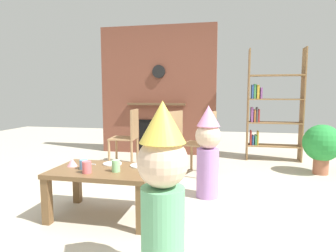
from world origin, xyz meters
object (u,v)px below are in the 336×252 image
at_px(birthday_cake_slice, 72,162).
at_px(potted_plant_tall, 322,144).
at_px(paper_cup_center, 84,164).
at_px(paper_plate_rear, 112,164).
at_px(paper_cup_near_right, 87,167).
at_px(child_in_pink, 208,149).
at_px(dining_chair_right, 204,139).
at_px(dining_chair_middle, 169,138).
at_px(paper_cup_near_left, 116,166).
at_px(paper_plate_front, 142,165).
at_px(child_with_cone_hat, 163,189).
at_px(bookshelf, 269,109).
at_px(dining_chair_left, 129,134).
at_px(coffee_table, 105,177).

distance_m(birthday_cake_slice, potted_plant_tall, 3.38).
bearing_deg(paper_cup_center, paper_plate_rear, 49.78).
distance_m(paper_cup_near_right, paper_plate_rear, 0.36).
bearing_deg(child_in_pink, dining_chair_right, -120.14).
bearing_deg(dining_chair_middle, child_in_pink, 146.95).
bearing_deg(dining_chair_middle, paper_cup_near_left, 107.67).
bearing_deg(birthday_cake_slice, paper_plate_front, 11.66).
height_order(paper_cup_near_left, birthday_cake_slice, paper_cup_near_left).
distance_m(paper_cup_center, child_with_cone_hat, 1.20).
bearing_deg(potted_plant_tall, paper_cup_near_right, -140.01).
bearing_deg(bookshelf, paper_cup_near_left, -120.66).
relative_size(paper_cup_near_right, paper_cup_center, 1.21).
bearing_deg(dining_chair_right, potted_plant_tall, -147.87).
bearing_deg(dining_chair_middle, paper_plate_front, 113.50).
distance_m(paper_plate_rear, child_in_pink, 1.05).
height_order(paper_plate_front, child_in_pink, child_in_pink).
bearing_deg(bookshelf, birthday_cake_slice, -128.47).
bearing_deg(potted_plant_tall, paper_cup_center, -142.62).
bearing_deg(child_in_pink, dining_chair_left, -79.10).
xyz_separation_m(child_in_pink, potted_plant_tall, (1.53, 1.25, -0.11)).
relative_size(paper_cup_near_right, paper_plate_front, 0.48).
bearing_deg(bookshelf, child_in_pink, -113.94).
bearing_deg(child_in_pink, potted_plant_tall, -178.34).
bearing_deg(birthday_cake_slice, coffee_table, -4.62).
height_order(coffee_table, dining_chair_left, dining_chair_left).
xyz_separation_m(paper_plate_rear, dining_chair_middle, (0.28, 1.43, 0.05)).
relative_size(paper_plate_rear, dining_chair_left, 0.20).
distance_m(bookshelf, dining_chair_left, 2.42).
height_order(paper_cup_center, birthday_cake_slice, paper_cup_center).
distance_m(paper_cup_near_left, paper_cup_center, 0.33).
relative_size(child_in_pink, dining_chair_left, 1.14).
distance_m(paper_plate_rear, dining_chair_right, 1.59).
relative_size(paper_cup_near_right, birthday_cake_slice, 1.05).
height_order(coffee_table, child_with_cone_hat, child_with_cone_hat).
relative_size(child_with_cone_hat, dining_chair_right, 1.23).
distance_m(paper_cup_center, dining_chair_left, 1.93).
xyz_separation_m(paper_cup_near_right, paper_cup_center, (-0.09, 0.12, -0.01)).
bearing_deg(dining_chair_right, paper_cup_center, 76.78).
bearing_deg(coffee_table, birthday_cake_slice, 175.38).
bearing_deg(birthday_cake_slice, paper_cup_center, -25.26).
bearing_deg(dining_chair_left, paper_cup_near_right, 95.33).
relative_size(paper_cup_near_right, paper_plate_rear, 0.57).
relative_size(child_with_cone_hat, child_in_pink, 1.09).
bearing_deg(dining_chair_right, paper_cup_near_right, 80.96).
bearing_deg(child_with_cone_hat, potted_plant_tall, -73.57).
height_order(paper_cup_near_right, potted_plant_tall, potted_plant_tall).
bearing_deg(coffee_table, potted_plant_tall, 38.69).
height_order(paper_cup_center, child_with_cone_hat, child_with_cone_hat).
relative_size(paper_plate_rear, dining_chair_right, 0.20).
relative_size(child_in_pink, potted_plant_tall, 1.43).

